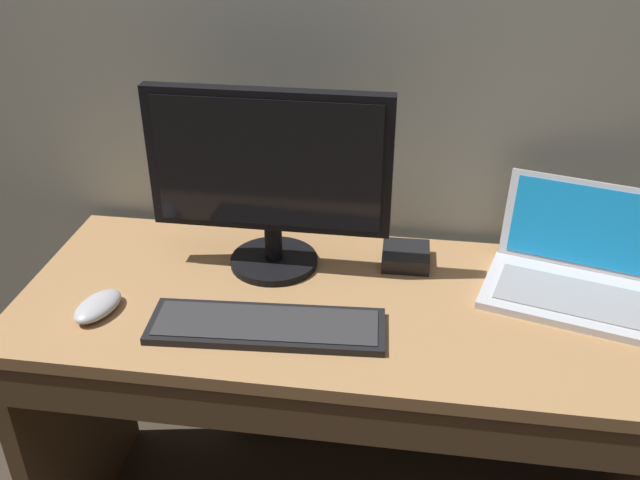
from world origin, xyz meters
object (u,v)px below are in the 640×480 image
object	(u,v)px
laptop_silver	(575,275)
external_monitor	(269,174)
computer_mouse	(98,306)
external_drive_box	(406,256)
wired_keyboard	(267,326)

from	to	relation	value
laptop_silver	external_monitor	distance (m)	0.68
laptop_silver	computer_mouse	distance (m)	1.00
computer_mouse	external_drive_box	bearing A→B (deg)	39.83
laptop_silver	external_drive_box	bearing A→B (deg)	170.00
wired_keyboard	computer_mouse	world-z (taller)	computer_mouse
external_monitor	computer_mouse	size ratio (longest dim) A/B	4.21
computer_mouse	external_drive_box	size ratio (longest dim) A/B	1.13
wired_keyboard	laptop_silver	bearing A→B (deg)	20.32
wired_keyboard	computer_mouse	bearing A→B (deg)	179.00
laptop_silver	external_monitor	world-z (taller)	external_monitor
external_monitor	wired_keyboard	distance (m)	0.32
external_monitor	computer_mouse	distance (m)	0.44
external_monitor	external_drive_box	xyz separation A→B (m)	(0.30, 0.06, -0.21)
laptop_silver	computer_mouse	size ratio (longest dim) A/B	3.32
wired_keyboard	external_drive_box	xyz separation A→B (m)	(0.26, 0.29, 0.01)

